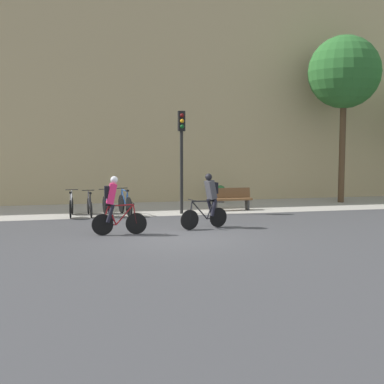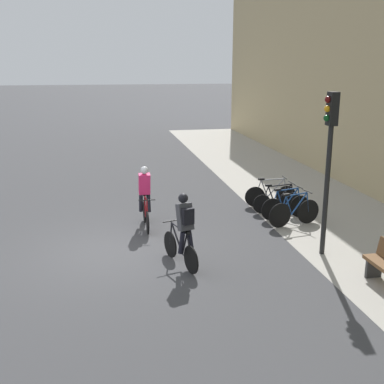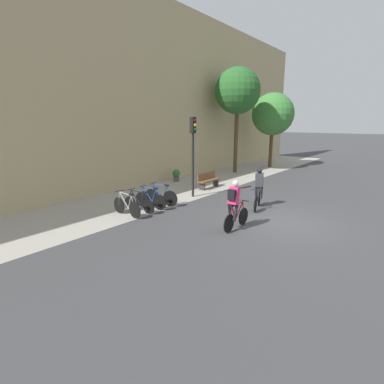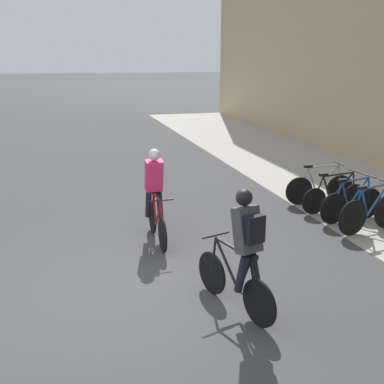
{
  "view_description": "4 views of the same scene",
  "coord_description": "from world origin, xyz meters",
  "px_view_note": "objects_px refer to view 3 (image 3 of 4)",
  "views": [
    {
      "loc": [
        -3.01,
        -14.92,
        2.84
      ],
      "look_at": [
        0.76,
        1.77,
        1.15
      ],
      "focal_mm": 50.0,
      "sensor_mm": 36.0,
      "label": 1
    },
    {
      "loc": [
        11.32,
        -0.19,
        4.52
      ],
      "look_at": [
        -1.7,
        2.29,
        0.98
      ],
      "focal_mm": 45.0,
      "sensor_mm": 36.0,
      "label": 2
    },
    {
      "loc": [
        -10.51,
        -3.99,
        3.67
      ],
      "look_at": [
        -2.14,
        2.56,
        1.18
      ],
      "focal_mm": 28.0,
      "sensor_mm": 36.0,
      "label": 3
    },
    {
      "loc": [
        6.75,
        -0.67,
        3.38
      ],
      "look_at": [
        -1.92,
        1.7,
        0.85
      ],
      "focal_mm": 45.0,
      "sensor_mm": 36.0,
      "label": 4
    }
  ],
  "objects_px": {
    "traffic_light_pole": "(193,143)",
    "parked_bike_1": "(139,203)",
    "parked_bike_0": "(127,206)",
    "cyclist_grey": "(259,187)",
    "potted_plant": "(176,175)",
    "cyclist_pink": "(235,204)",
    "parked_bike_3": "(161,196)",
    "parked_bike_2": "(151,199)",
    "bench": "(208,180)"
  },
  "relations": [
    {
      "from": "parked_bike_0",
      "to": "parked_bike_1",
      "type": "distance_m",
      "value": 0.66
    },
    {
      "from": "cyclist_pink",
      "to": "traffic_light_pole",
      "type": "xyz_separation_m",
      "value": [
        2.9,
        4.05,
        1.75
      ]
    },
    {
      "from": "cyclist_pink",
      "to": "parked_bike_2",
      "type": "bearing_deg",
      "value": 88.82
    },
    {
      "from": "cyclist_pink",
      "to": "cyclist_grey",
      "type": "bearing_deg",
      "value": 10.7
    },
    {
      "from": "cyclist_grey",
      "to": "potted_plant",
      "type": "relative_size",
      "value": 2.26
    },
    {
      "from": "parked_bike_0",
      "to": "potted_plant",
      "type": "relative_size",
      "value": 2.19
    },
    {
      "from": "parked_bike_3",
      "to": "parked_bike_1",
      "type": "bearing_deg",
      "value": -179.86
    },
    {
      "from": "parked_bike_3",
      "to": "bench",
      "type": "xyz_separation_m",
      "value": [
        4.29,
        0.4,
        0.05
      ]
    },
    {
      "from": "traffic_light_pole",
      "to": "parked_bike_1",
      "type": "bearing_deg",
      "value": 177.46
    },
    {
      "from": "cyclist_grey",
      "to": "bench",
      "type": "xyz_separation_m",
      "value": [
        1.96,
        4.03,
        -0.48
      ]
    },
    {
      "from": "bench",
      "to": "potted_plant",
      "type": "relative_size",
      "value": 2.14
    },
    {
      "from": "parked_bike_1",
      "to": "potted_plant",
      "type": "bearing_deg",
      "value": 27.54
    },
    {
      "from": "parked_bike_3",
      "to": "potted_plant",
      "type": "xyz_separation_m",
      "value": [
        4.59,
        3.08,
        0.02
      ]
    },
    {
      "from": "cyclist_grey",
      "to": "bench",
      "type": "height_order",
      "value": "cyclist_grey"
    },
    {
      "from": "parked_bike_1",
      "to": "bench",
      "type": "bearing_deg",
      "value": 4.15
    },
    {
      "from": "cyclist_pink",
      "to": "parked_bike_1",
      "type": "relative_size",
      "value": 1.06
    },
    {
      "from": "cyclist_grey",
      "to": "traffic_light_pole",
      "type": "xyz_separation_m",
      "value": [
        -0.18,
        3.47,
        1.75
      ]
    },
    {
      "from": "cyclist_grey",
      "to": "parked_bike_0",
      "type": "distance_m",
      "value": 5.66
    },
    {
      "from": "cyclist_pink",
      "to": "parked_bike_1",
      "type": "height_order",
      "value": "cyclist_pink"
    },
    {
      "from": "cyclist_grey",
      "to": "potted_plant",
      "type": "bearing_deg",
      "value": 71.37
    },
    {
      "from": "cyclist_grey",
      "to": "potted_plant",
      "type": "distance_m",
      "value": 7.09
    },
    {
      "from": "parked_bike_1",
      "to": "bench",
      "type": "relative_size",
      "value": 0.99
    },
    {
      "from": "cyclist_grey",
      "to": "parked_bike_3",
      "type": "height_order",
      "value": "cyclist_grey"
    },
    {
      "from": "cyclist_pink",
      "to": "parked_bike_2",
      "type": "xyz_separation_m",
      "value": [
        0.09,
        4.2,
        -0.55
      ]
    },
    {
      "from": "parked_bike_0",
      "to": "bench",
      "type": "xyz_separation_m",
      "value": [
        6.27,
        0.41,
        0.07
      ]
    },
    {
      "from": "cyclist_pink",
      "to": "parked_bike_3",
      "type": "bearing_deg",
      "value": 79.94
    },
    {
      "from": "cyclist_pink",
      "to": "parked_bike_3",
      "type": "distance_m",
      "value": 4.3
    },
    {
      "from": "parked_bike_2",
      "to": "traffic_light_pole",
      "type": "distance_m",
      "value": 3.63
    },
    {
      "from": "cyclist_pink",
      "to": "parked_bike_2",
      "type": "distance_m",
      "value": 4.24
    },
    {
      "from": "traffic_light_pole",
      "to": "bench",
      "type": "relative_size",
      "value": 2.34
    },
    {
      "from": "cyclist_grey",
      "to": "parked_bike_0",
      "type": "xyz_separation_m",
      "value": [
        -4.31,
        3.62,
        -0.54
      ]
    },
    {
      "from": "cyclist_pink",
      "to": "parked_bike_2",
      "type": "height_order",
      "value": "cyclist_pink"
    },
    {
      "from": "cyclist_pink",
      "to": "parked_bike_1",
      "type": "bearing_deg",
      "value": 97.75
    },
    {
      "from": "traffic_light_pole",
      "to": "parked_bike_2",
      "type": "bearing_deg",
      "value": 176.82
    },
    {
      "from": "parked_bike_2",
      "to": "parked_bike_0",
      "type": "bearing_deg",
      "value": -179.95
    },
    {
      "from": "cyclist_pink",
      "to": "bench",
      "type": "xyz_separation_m",
      "value": [
        5.04,
        4.61,
        -0.48
      ]
    },
    {
      "from": "parked_bike_3",
      "to": "traffic_light_pole",
      "type": "xyz_separation_m",
      "value": [
        2.15,
        -0.16,
        2.28
      ]
    },
    {
      "from": "cyclist_grey",
      "to": "bench",
      "type": "relative_size",
      "value": 1.05
    },
    {
      "from": "parked_bike_3",
      "to": "traffic_light_pole",
      "type": "height_order",
      "value": "traffic_light_pole"
    },
    {
      "from": "potted_plant",
      "to": "bench",
      "type": "bearing_deg",
      "value": -96.43
    },
    {
      "from": "cyclist_pink",
      "to": "bench",
      "type": "distance_m",
      "value": 6.85
    },
    {
      "from": "cyclist_grey",
      "to": "parked_bike_2",
      "type": "xyz_separation_m",
      "value": [
        -2.99,
        3.62,
        -0.55
      ]
    },
    {
      "from": "parked_bike_0",
      "to": "bench",
      "type": "distance_m",
      "value": 6.29
    },
    {
      "from": "parked_bike_0",
      "to": "parked_bike_1",
      "type": "bearing_deg",
      "value": -0.13
    },
    {
      "from": "parked_bike_2",
      "to": "parked_bike_3",
      "type": "bearing_deg",
      "value": 0.06
    },
    {
      "from": "cyclist_grey",
      "to": "traffic_light_pole",
      "type": "distance_m",
      "value": 3.89
    },
    {
      "from": "cyclist_pink",
      "to": "bench",
      "type": "bearing_deg",
      "value": 42.45
    },
    {
      "from": "parked_bike_3",
      "to": "potted_plant",
      "type": "height_order",
      "value": "parked_bike_3"
    },
    {
      "from": "parked_bike_2",
      "to": "parked_bike_3",
      "type": "relative_size",
      "value": 0.98
    },
    {
      "from": "parked_bike_3",
      "to": "parked_bike_0",
      "type": "bearing_deg",
      "value": -179.95
    }
  ]
}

